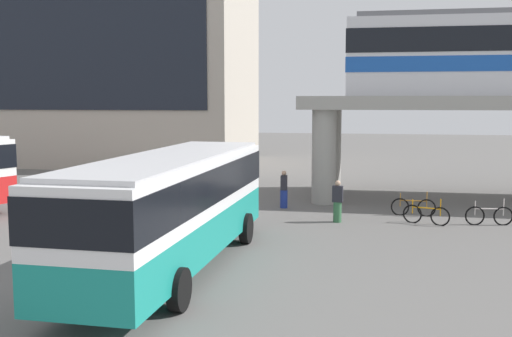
{
  "coord_description": "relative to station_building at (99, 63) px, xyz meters",
  "views": [
    {
      "loc": [
        6.83,
        -14.97,
        4.72
      ],
      "look_at": [
        2.79,
        6.73,
        2.2
      ],
      "focal_mm": 42.51,
      "sensor_mm": 36.0,
      "label": 1
    }
  ],
  "objects": [
    {
      "name": "bicycle_orange",
      "position": [
        22.39,
        -19.86,
        -7.11
      ],
      "size": [
        1.72,
        0.63,
        1.04
      ],
      "color": "black",
      "rests_on": "ground_plane"
    },
    {
      "name": "ground_plane",
      "position": [
        13.34,
        -18.36,
        -7.47
      ],
      "size": [
        120.0,
        120.0,
        0.0
      ],
      "primitive_type": "plane",
      "color": "#605E5B"
    },
    {
      "name": "pedestrian_near_building",
      "position": [
        19.04,
        -20.1,
        -6.71
      ],
      "size": [
        0.42,
        0.32,
        1.63
      ],
      "color": "#33663F",
      "rests_on": "ground_plane"
    },
    {
      "name": "bus_main",
      "position": [
        14.92,
        -27.63,
        -5.48
      ],
      "size": [
        3.0,
        11.11,
        3.22
      ],
      "color": "teal",
      "rests_on": "ground_plane"
    },
    {
      "name": "station_building",
      "position": [
        0.0,
        0.0,
        0.0
      ],
      "size": [
        22.39,
        12.11,
        14.93
      ],
      "color": "#B2A899",
      "rests_on": "ground_plane"
    },
    {
      "name": "bicycle_brown",
      "position": [
        22.02,
        -18.24,
        -7.11
      ],
      "size": [
        1.79,
        0.14,
        1.04
      ],
      "color": "black",
      "rests_on": "ground_plane"
    },
    {
      "name": "pedestrian_walking_across",
      "position": [
        16.58,
        -17.41,
        -6.7
      ],
      "size": [
        0.32,
        0.41,
        1.65
      ],
      "color": "navy",
      "rests_on": "ground_plane"
    },
    {
      "name": "bicycle_silver",
      "position": [
        24.71,
        -19.59,
        -7.11
      ],
      "size": [
        1.79,
        0.25,
        1.04
      ],
      "color": "black",
      "rests_on": "ground_plane"
    }
  ]
}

